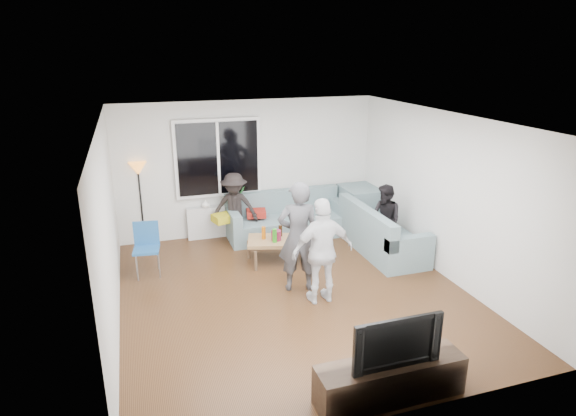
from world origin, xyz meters
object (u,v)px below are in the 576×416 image
object	(u,v)px
coffee_table	(280,250)
spectator_back	(234,208)
sofa_right_section	(383,229)
spectator_right	(385,220)
tv_console	(390,380)
floor_lamp	(141,204)
side_chair	(146,250)
television	(393,338)
player_left	(298,237)
sofa_back_section	(287,215)
player_right	(323,251)

from	to	relation	value
coffee_table	spectator_back	size ratio (longest dim) A/B	0.82
sofa_right_section	spectator_right	distance (m)	0.21
tv_console	floor_lamp	bearing A→B (deg)	113.41
side_chair	television	size ratio (longest dim) A/B	0.88
player_left	sofa_right_section	bearing A→B (deg)	-142.48
coffee_table	player_left	bearing A→B (deg)	-92.35
player_left	sofa_back_section	bearing A→B (deg)	-91.41
player_right	spectator_right	world-z (taller)	player_right
side_chair	spectator_back	world-z (taller)	spectator_back
floor_lamp	spectator_right	distance (m)	4.44
player_left	spectator_back	bearing A→B (deg)	-64.80
sofa_right_section	player_right	size ratio (longest dim) A/B	1.28
sofa_back_section	spectator_right	bearing A→B (deg)	-43.23
sofa_right_section	spectator_right	xyz separation A→B (m)	(0.00, -0.07, 0.20)
player_left	tv_console	xyz separation A→B (m)	(0.11, -2.62, -0.63)
player_left	tv_console	distance (m)	2.70
floor_lamp	television	distance (m)	5.70
player_left	spectator_right	distance (m)	2.10
coffee_table	player_right	xyz separation A→B (m)	(0.16, -1.52, 0.58)
player_left	television	size ratio (longest dim) A/B	1.75
side_chair	spectator_back	xyz separation A→B (m)	(1.65, 0.98, 0.24)
sofa_back_section	television	size ratio (longest dim) A/B	2.36
player_right	spectator_right	xyz separation A→B (m)	(1.71, 1.30, -0.15)
sofa_back_section	sofa_right_section	size ratio (longest dim) A/B	1.15
sofa_back_section	side_chair	world-z (taller)	side_chair
spectator_back	tv_console	bearing A→B (deg)	-63.71
sofa_back_section	spectator_back	world-z (taller)	spectator_back
sofa_back_section	player_right	size ratio (longest dim) A/B	1.48
spectator_right	television	xyz separation A→B (m)	(-1.80, -3.46, 0.09)
floor_lamp	spectator_back	bearing A→B (deg)	-14.72
side_chair	floor_lamp	distance (m)	1.46
sofa_back_section	player_right	distance (m)	2.65
tv_console	player_left	bearing A→B (deg)	92.41
spectator_back	tv_console	world-z (taller)	spectator_back
spectator_back	player_right	bearing A→B (deg)	-55.91
coffee_table	television	size ratio (longest dim) A/B	1.13
floor_lamp	spectator_right	bearing A→B (deg)	-23.57
player_right	tv_console	size ratio (longest dim) A/B	0.97
floor_lamp	sofa_right_section	bearing A→B (deg)	-22.76
television	spectator_back	bearing A→B (deg)	97.30
player_left	spectator_right	bearing A→B (deg)	-144.17
floor_lamp	tv_console	size ratio (longest dim) A/B	0.97
sofa_back_section	spectator_right	size ratio (longest dim) A/B	1.84
sofa_right_section	spectator_back	bearing A→B (deg)	62.24
sofa_back_section	sofa_right_section	xyz separation A→B (m)	(1.40, -1.24, 0.00)
sofa_right_section	spectator_back	xyz separation A→B (m)	(-2.42, 1.27, 0.24)
floor_lamp	spectator_right	world-z (taller)	floor_lamp
side_chair	player_left	world-z (taller)	player_left
sofa_back_section	floor_lamp	size ratio (longest dim) A/B	1.47
coffee_table	sofa_right_section	bearing A→B (deg)	-4.80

